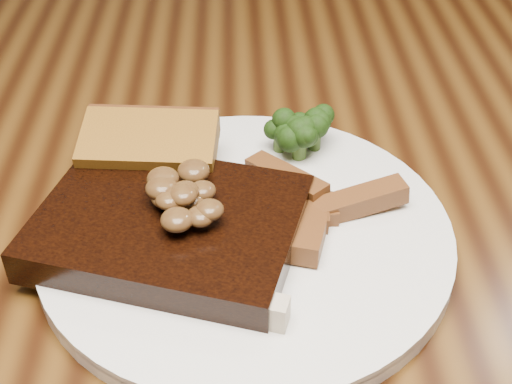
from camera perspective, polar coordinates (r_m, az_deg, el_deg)
dining_table at (r=0.63m, az=-0.54°, el=-7.84°), size 1.60×0.90×0.75m
chair_far at (r=1.21m, az=8.25°, el=4.24°), size 0.41×0.41×0.82m
plate at (r=0.53m, az=-0.84°, el=-3.59°), size 0.36×0.36×0.01m
steak at (r=0.52m, az=-6.95°, el=-2.78°), size 0.22×0.19×0.03m
steak_bone at (r=0.47m, az=-7.40°, el=-8.10°), size 0.16×0.06×0.02m
mushroom_pile at (r=0.50m, az=-6.51°, el=-0.20°), size 0.07×0.07×0.03m
garlic_bread at (r=0.58m, az=-8.36°, el=2.21°), size 0.11×0.07×0.02m
potato_wedges at (r=0.53m, az=5.45°, el=-1.60°), size 0.10×0.10×0.02m
broccoli_cluster at (r=0.59m, az=3.60°, el=4.14°), size 0.06×0.06×0.04m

